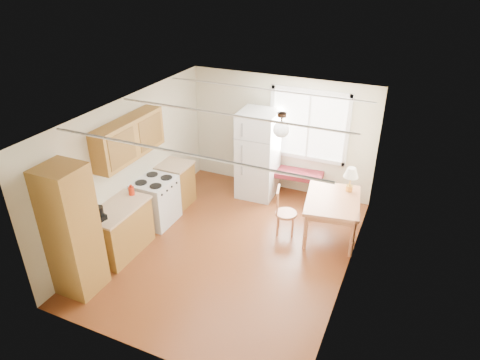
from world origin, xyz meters
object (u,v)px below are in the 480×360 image
Objects in this scene: bench at (292,174)px; dining_table at (332,204)px; refrigerator at (258,154)px; chair at (282,208)px.

bench is 0.94× the size of dining_table.
bench is (0.71, 0.22, -0.42)m from refrigerator.
bench is at bearing 85.50° from chair.
dining_table is at bearing -49.74° from bench.
bench is 1.58m from dining_table.
dining_table reaches higher than bench.
refrigerator is 1.35× the size of dining_table.
chair is at bearing -172.48° from dining_table.
chair is (0.24, -1.39, -0.00)m from bench.
refrigerator is 2.04m from dining_table.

